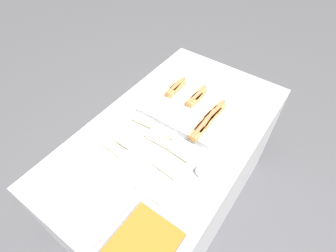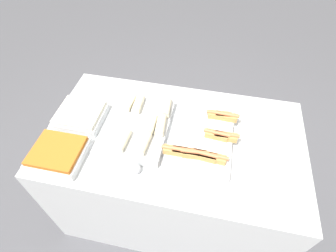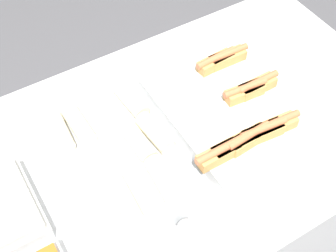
{
  "view_description": "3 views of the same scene",
  "coord_description": "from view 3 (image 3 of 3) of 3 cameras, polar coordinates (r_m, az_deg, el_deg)",
  "views": [
    {
      "loc": [
        -0.8,
        -0.55,
        2.03
      ],
      "look_at": [
        -0.03,
        0.0,
        0.96
      ],
      "focal_mm": 28.0,
      "sensor_mm": 36.0,
      "label": 1
    },
    {
      "loc": [
        0.17,
        -0.95,
        2.09
      ],
      "look_at": [
        -0.03,
        0.0,
        0.96
      ],
      "focal_mm": 28.0,
      "sensor_mm": 36.0,
      "label": 2
    },
    {
      "loc": [
        -0.47,
        -0.72,
        2.02
      ],
      "look_at": [
        -0.03,
        0.0,
        0.96
      ],
      "focal_mm": 50.0,
      "sensor_mm": 36.0,
      "label": 3
    }
  ],
  "objects": [
    {
      "name": "tray_hotdogs",
      "position": [
        1.46,
        7.18,
        1.9
      ],
      "size": [
        0.4,
        0.51,
        0.1
      ],
      "color": "silver",
      "rests_on": "counter"
    },
    {
      "name": "counter",
      "position": [
        1.8,
        0.97,
        -9.94
      ],
      "size": [
        1.52,
        0.88,
        0.88
      ],
      "color": "silver",
      "rests_on": "ground_plane"
    },
    {
      "name": "tray_wraps",
      "position": [
        1.34,
        -6.73,
        -4.16
      ],
      "size": [
        0.37,
        0.49,
        0.1
      ],
      "color": "silver",
      "rests_on": "counter"
    },
    {
      "name": "serving_spoon_near",
      "position": [
        1.23,
        1.78,
        -12.73
      ],
      "size": [
        0.24,
        0.05,
        0.05
      ],
      "color": "#B2B5BA",
      "rests_on": "counter"
    }
  ]
}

